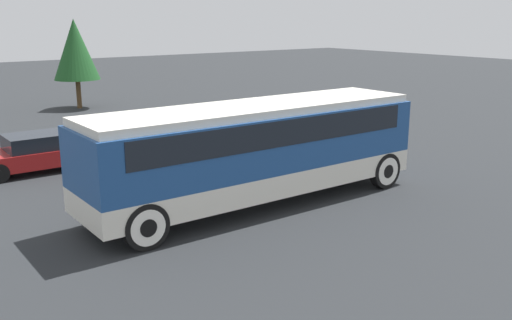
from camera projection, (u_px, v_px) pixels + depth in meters
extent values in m
plane|color=#26282B|center=(256.00, 204.00, 16.80)|extent=(120.00, 120.00, 0.00)
cube|color=silver|center=(256.00, 177.00, 16.60)|extent=(10.37, 2.56, 0.67)
cube|color=navy|center=(256.00, 139.00, 16.32)|extent=(10.37, 2.56, 1.57)
cube|color=black|center=(256.00, 126.00, 16.23)|extent=(9.12, 2.60, 0.71)
cube|color=silver|center=(256.00, 108.00, 16.10)|extent=(10.16, 2.36, 0.22)
cube|color=navy|center=(375.00, 127.00, 19.28)|extent=(0.36, 2.46, 1.79)
cylinder|color=black|center=(385.00, 171.00, 18.21)|extent=(1.15, 0.28, 1.15)
cylinder|color=silver|center=(385.00, 171.00, 18.21)|extent=(0.89, 0.30, 0.89)
cylinder|color=black|center=(385.00, 171.00, 18.21)|extent=(0.44, 0.32, 0.44)
cylinder|color=black|center=(334.00, 156.00, 20.04)|extent=(1.15, 0.28, 1.15)
cylinder|color=silver|center=(334.00, 156.00, 20.04)|extent=(0.89, 0.30, 0.89)
cylinder|color=black|center=(334.00, 156.00, 20.04)|extent=(0.44, 0.32, 0.44)
cylinder|color=black|center=(146.00, 226.00, 13.39)|extent=(1.15, 0.28, 1.15)
cylinder|color=silver|center=(146.00, 226.00, 13.39)|extent=(0.89, 0.30, 0.89)
cylinder|color=black|center=(146.00, 226.00, 13.39)|extent=(0.44, 0.32, 0.44)
cylinder|color=black|center=(107.00, 201.00, 15.21)|extent=(1.15, 0.28, 1.15)
cylinder|color=silver|center=(107.00, 201.00, 15.21)|extent=(0.89, 0.30, 0.89)
cylinder|color=black|center=(107.00, 201.00, 15.21)|extent=(0.44, 0.32, 0.44)
cube|color=maroon|center=(48.00, 155.00, 20.42)|extent=(4.65, 1.77, 0.57)
cube|color=black|center=(41.00, 141.00, 20.18)|extent=(2.42, 1.59, 0.52)
cylinder|color=black|center=(107.00, 157.00, 20.93)|extent=(0.66, 0.22, 0.66)
cylinder|color=black|center=(107.00, 157.00, 20.93)|extent=(0.25, 0.26, 0.25)
cylinder|color=black|center=(91.00, 149.00, 22.16)|extent=(0.66, 0.22, 0.66)
cylinder|color=black|center=(91.00, 149.00, 22.16)|extent=(0.25, 0.26, 0.25)
cube|color=#7A6B5B|center=(155.00, 140.00, 22.66)|extent=(4.56, 1.80, 0.63)
cube|color=black|center=(150.00, 126.00, 22.41)|extent=(2.37, 1.62, 0.55)
cylinder|color=black|center=(204.00, 143.00, 23.13)|extent=(0.69, 0.22, 0.69)
cylinder|color=black|center=(204.00, 143.00, 23.13)|extent=(0.26, 0.26, 0.26)
cylinder|color=black|center=(185.00, 137.00, 24.39)|extent=(0.69, 0.22, 0.69)
cylinder|color=black|center=(185.00, 137.00, 24.39)|extent=(0.26, 0.26, 0.26)
cylinder|color=black|center=(121.00, 156.00, 21.05)|extent=(0.69, 0.22, 0.69)
cylinder|color=black|center=(121.00, 156.00, 21.05)|extent=(0.26, 0.26, 0.26)
cylinder|color=black|center=(104.00, 148.00, 22.32)|extent=(0.69, 0.22, 0.69)
cylinder|color=black|center=(104.00, 148.00, 22.32)|extent=(0.26, 0.26, 0.26)
cylinder|color=brown|center=(79.00, 94.00, 33.96)|extent=(0.28, 0.28, 1.71)
cone|color=#1E5123|center=(75.00, 49.00, 33.31)|extent=(2.65, 2.65, 3.51)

